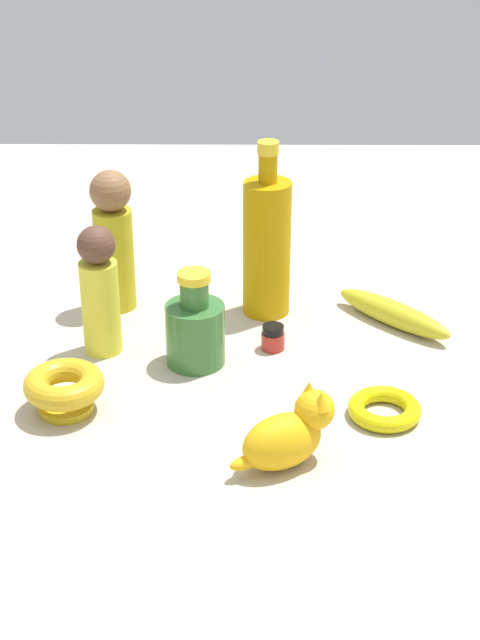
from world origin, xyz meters
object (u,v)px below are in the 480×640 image
object	(u,v)px
person_figure_adult	(100,290)
cat_figurine	(289,434)
banana	(393,313)
bowl	(64,387)
person_figure_child	(113,240)
bottle_short	(195,329)
bangle	(384,409)
nail_polish_jar	(273,337)
bottle_tall	(267,245)

from	to	relation	value
person_figure_adult	cat_figurine	world-z (taller)	person_figure_adult
banana	bowl	size ratio (longest dim) A/B	1.97
person_figure_child	bottle_short	xyz separation A→B (m)	(0.13, -0.17, -0.06)
bangle	bowl	bearing A→B (deg)	178.56
person_figure_adult	banana	xyz separation A→B (m)	(0.41, 0.08, -0.07)
cat_figurine	nail_polish_jar	world-z (taller)	cat_figurine
bottle_tall	bottle_short	bearing A→B (deg)	-122.67
cat_figurine	banana	xyz separation A→B (m)	(0.16, 0.34, -0.02)
person_figure_child	bangle	distance (m)	0.48
person_figure_adult	nail_polish_jar	size ratio (longest dim) A/B	5.17
cat_figurine	bangle	distance (m)	0.16
person_figure_adult	cat_figurine	xyz separation A→B (m)	(0.25, -0.26, -0.05)
cat_figurine	bottle_tall	distance (m)	0.39
person_figure_child	cat_figurine	bearing A→B (deg)	-58.39
bowl	bangle	distance (m)	0.40
banana	bottle_tall	bearing A→B (deg)	32.23
person_figure_child	bangle	size ratio (longest dim) A/B	2.34
bottle_tall	bowl	xyz separation A→B (m)	(-0.25, -0.27, -0.07)
bangle	bottle_short	size ratio (longest dim) A/B	0.68
nail_polish_jar	bottle_short	size ratio (longest dim) A/B	0.27
bottle_tall	banana	size ratio (longest dim) A/B	1.32
bowl	nail_polish_jar	size ratio (longest dim) A/B	2.81
bottle_tall	banana	xyz separation A→B (m)	(0.18, -0.04, -0.09)
bottle_short	cat_figurine	bearing A→B (deg)	-62.94
cat_figurine	bottle_short	bearing A→B (deg)	117.06
bowl	bangle	bearing A→B (deg)	-1.44
banana	bottle_short	xyz separation A→B (m)	(-0.28, -0.11, 0.03)
bottle_tall	bowl	size ratio (longest dim) A/B	2.61
person_figure_adult	bottle_short	distance (m)	0.14
bottle_short	banana	bearing A→B (deg)	21.37
bangle	person_figure_adult	bearing A→B (deg)	156.14
cat_figurine	bottle_short	xyz separation A→B (m)	(-0.12, 0.23, 0.01)
bottle_short	bottle_tall	bearing A→B (deg)	57.33
banana	bowl	xyz separation A→B (m)	(-0.44, -0.23, 0.02)
bowl	nail_polish_jar	xyz separation A→B (m)	(0.26, 0.16, -0.02)
bottle_tall	bowl	world-z (taller)	bottle_tall
cat_figurine	bowl	size ratio (longest dim) A/B	1.22
person_figure_child	bottle_tall	xyz separation A→B (m)	(0.22, -0.01, -0.00)
person_figure_adult	nail_polish_jar	world-z (taller)	person_figure_adult
person_figure_child	person_figure_adult	xyz separation A→B (m)	(-0.00, -0.13, -0.02)
banana	bottle_short	distance (m)	0.30
person_figure_child	bowl	bearing A→B (deg)	-95.96
cat_figurine	banana	world-z (taller)	cat_figurine
person_figure_child	person_figure_adult	world-z (taller)	person_figure_child
nail_polish_jar	bangle	world-z (taller)	nail_polish_jar
bowl	bottle_short	xyz separation A→B (m)	(0.16, 0.12, 0.02)
bowl	bottle_short	distance (m)	0.20
person_figure_child	person_figure_adult	size ratio (longest dim) A/B	1.16
cat_figurine	bottle_tall	world-z (taller)	bottle_tall
nail_polish_jar	bottle_short	distance (m)	0.12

